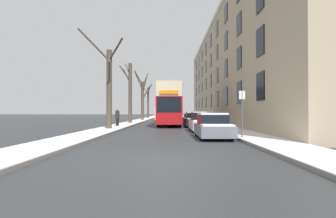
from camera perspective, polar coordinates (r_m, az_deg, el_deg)
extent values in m
plane|color=#303335|center=(8.20, -1.06, -11.06)|extent=(320.00, 320.00, 0.00)
cube|color=slate|center=(61.29, -4.23, -1.99)|extent=(2.24, 130.00, 0.13)
cube|color=white|center=(61.29, -4.23, -1.92)|extent=(2.21, 130.00, 0.03)
cube|color=slate|center=(61.26, 4.82, -1.99)|extent=(2.24, 130.00, 0.13)
cube|color=white|center=(61.26, 4.82, -1.92)|extent=(2.21, 130.00, 0.03)
cube|color=tan|center=(38.76, 15.95, 7.66)|extent=(9.00, 52.13, 14.16)
cube|color=black|center=(17.60, 19.47, 4.70)|extent=(0.08, 1.40, 1.80)
cube|color=black|center=(22.47, 15.23, 3.53)|extent=(0.08, 1.40, 1.80)
cube|color=black|center=(27.42, 12.52, 2.77)|extent=(0.08, 1.40, 1.80)
cube|color=black|center=(32.41, 10.64, 2.23)|extent=(0.08, 1.40, 1.80)
cube|color=black|center=(37.43, 9.27, 1.84)|extent=(0.08, 1.40, 1.80)
cube|color=black|center=(42.47, 8.22, 1.54)|extent=(0.08, 1.40, 1.80)
cube|color=black|center=(47.53, 7.39, 1.31)|extent=(0.08, 1.40, 1.80)
cube|color=black|center=(52.59, 6.73, 1.12)|extent=(0.08, 1.40, 1.80)
cube|color=black|center=(57.65, 6.18, 0.96)|extent=(0.08, 1.40, 1.80)
cube|color=black|center=(18.09, 19.44, 13.66)|extent=(0.08, 1.40, 1.80)
cube|color=black|center=(22.85, 15.21, 10.63)|extent=(0.08, 1.40, 1.80)
cube|color=black|center=(27.73, 12.51, 8.61)|extent=(0.08, 1.40, 1.80)
cube|color=black|center=(32.68, 10.63, 7.20)|extent=(0.08, 1.40, 1.80)
cube|color=black|center=(37.66, 9.26, 6.15)|extent=(0.08, 1.40, 1.80)
cube|color=black|center=(42.68, 8.21, 5.34)|extent=(0.08, 1.40, 1.80)
cube|color=black|center=(47.71, 7.39, 4.71)|extent=(0.08, 1.40, 1.80)
cube|color=black|center=(52.75, 6.72, 4.19)|extent=(0.08, 1.40, 1.80)
cube|color=black|center=(57.80, 6.17, 3.77)|extent=(0.08, 1.40, 1.80)
cube|color=black|center=(23.57, 15.19, 17.39)|extent=(0.08, 1.40, 1.80)
cube|color=black|center=(28.32, 12.49, 14.28)|extent=(0.08, 1.40, 1.80)
cube|color=black|center=(33.18, 10.62, 12.05)|extent=(0.08, 1.40, 1.80)
cube|color=black|center=(38.10, 9.25, 10.38)|extent=(0.08, 1.40, 1.80)
cube|color=black|center=(43.06, 8.21, 9.09)|extent=(0.08, 1.40, 1.80)
cube|color=black|center=(48.05, 7.38, 8.07)|extent=(0.08, 1.40, 1.80)
cube|color=black|center=(53.06, 6.72, 7.24)|extent=(0.08, 1.40, 1.80)
cube|color=black|center=(58.09, 6.17, 6.55)|extent=(0.08, 1.40, 1.80)
cube|color=black|center=(29.18, 12.48, 19.66)|extent=(0.08, 1.40, 1.80)
cube|color=black|center=(33.92, 10.61, 16.72)|extent=(0.08, 1.40, 1.80)
cube|color=black|center=(38.74, 9.24, 14.49)|extent=(0.08, 1.40, 1.80)
cube|color=black|center=(43.63, 8.20, 12.76)|extent=(0.08, 1.40, 1.80)
cube|color=black|center=(48.56, 7.38, 11.37)|extent=(0.08, 1.40, 1.80)
cube|color=black|center=(53.53, 6.71, 10.24)|extent=(0.08, 1.40, 1.80)
cube|color=black|center=(58.51, 6.17, 9.30)|extent=(0.08, 1.40, 1.80)
cube|color=beige|center=(39.32, 9.22, 17.35)|extent=(0.12, 51.09, 0.44)
cylinder|color=#4C4238|center=(21.77, -12.69, 4.04)|extent=(0.44, 0.44, 6.52)
cylinder|color=#4C4238|center=(21.16, -12.66, 7.62)|extent=(0.53, 1.62, 1.71)
cylinder|color=#4C4238|center=(21.40, -11.32, 12.59)|extent=(1.52, 1.63, 1.52)
cylinder|color=#4C4238|center=(22.05, -15.80, 13.27)|extent=(2.31, 1.35, 2.37)
cylinder|color=#4C4238|center=(32.78, -8.23, 3.33)|extent=(0.44, 0.44, 7.52)
cylinder|color=#4C4238|center=(33.93, -8.73, 8.47)|extent=(1.02, 1.65, 1.86)
cylinder|color=#4C4238|center=(33.12, -8.93, 7.09)|extent=(1.00, 0.27, 1.79)
cylinder|color=#4C4238|center=(32.90, -9.34, 7.67)|extent=(1.39, 0.69, 1.89)
cylinder|color=#4C4238|center=(45.17, -5.56, 1.71)|extent=(0.51, 0.51, 6.70)
cylinder|color=#4C4238|center=(44.68, -5.13, 5.28)|extent=(1.04, 1.54, 2.69)
cylinder|color=#4C4238|center=(44.32, -6.39, 6.62)|extent=(1.24, 2.65, 2.26)
cylinder|color=#4C4238|center=(45.86, -4.98, 6.24)|extent=(1.06, 1.10, 2.59)
cylinder|color=#4C4238|center=(45.89, -6.31, 5.82)|extent=(1.51, 1.01, 2.85)
cylinder|color=#4C4238|center=(44.80, -4.99, 3.13)|extent=(1.18, 1.00, 1.48)
cylinder|color=#4C4238|center=(56.70, -4.35, 1.27)|extent=(0.44, 0.44, 6.79)
cylinder|color=#4C4238|center=(57.05, -5.01, 4.21)|extent=(1.48, 0.40, 2.11)
cylinder|color=#4C4238|center=(56.20, -3.96, 4.62)|extent=(1.06, 1.53, 1.68)
cylinder|color=#4C4238|center=(55.66, -4.15, 4.14)|extent=(0.75, 2.48, 1.84)
cube|color=red|center=(28.57, 0.28, -0.34)|extent=(2.45, 10.01, 2.61)
cube|color=beige|center=(28.65, 0.28, 3.59)|extent=(2.40, 9.81, 1.32)
cube|color=beige|center=(28.72, 0.28, 5.01)|extent=(2.40, 9.81, 0.12)
cube|color=black|center=(28.58, 0.28, 0.68)|extent=(2.48, 8.81, 1.36)
cube|color=black|center=(28.66, 0.28, 3.72)|extent=(2.48, 8.81, 1.00)
cube|color=black|center=(23.60, 0.24, 0.96)|extent=(2.21, 0.06, 1.42)
cube|color=orange|center=(23.65, 0.24, 3.69)|extent=(1.72, 0.05, 0.32)
cylinder|color=black|center=(25.62, -2.11, -2.77)|extent=(0.30, 1.08, 1.08)
cylinder|color=black|center=(25.61, 2.63, -2.77)|extent=(0.30, 1.08, 1.08)
cylinder|color=black|center=(31.41, -1.63, -2.38)|extent=(0.30, 1.08, 1.08)
cylinder|color=black|center=(31.40, 2.23, -2.38)|extent=(0.30, 1.08, 1.08)
cube|color=slate|center=(15.10, 9.68, -4.49)|extent=(1.77, 4.16, 0.60)
cube|color=black|center=(15.24, 9.58, -2.28)|extent=(1.52, 2.08, 0.56)
cube|color=white|center=(15.23, 9.58, -1.04)|extent=(1.48, 1.98, 0.10)
cube|color=white|center=(13.63, 10.67, -3.48)|extent=(1.59, 1.09, 0.08)
cylinder|color=black|center=(13.77, 7.33, -5.47)|extent=(0.20, 0.65, 0.65)
cylinder|color=black|center=(14.04, 13.63, -5.37)|extent=(0.20, 0.65, 0.65)
cylinder|color=black|center=(16.25, 6.28, -4.74)|extent=(0.20, 0.65, 0.65)
cylinder|color=black|center=(16.47, 11.65, -4.67)|extent=(0.20, 0.65, 0.65)
cube|color=silver|center=(20.14, 7.36, -3.43)|extent=(1.71, 4.30, 0.68)
cube|color=black|center=(20.29, 7.30, -1.62)|extent=(1.47, 2.15, 0.59)
cube|color=white|center=(20.29, 7.30, -0.69)|extent=(1.44, 2.04, 0.07)
cube|color=white|center=(18.61, 7.92, -2.53)|extent=(1.54, 1.12, 0.05)
cylinder|color=black|center=(18.79, 5.57, -4.26)|extent=(0.20, 0.60, 0.60)
cylinder|color=black|center=(18.98, 10.07, -4.22)|extent=(0.20, 0.60, 0.60)
cylinder|color=black|center=(21.36, 4.96, -3.83)|extent=(0.20, 0.60, 0.60)
cylinder|color=black|center=(21.53, 8.93, -3.80)|extent=(0.20, 0.60, 0.60)
cube|color=black|center=(26.02, 5.80, -2.83)|extent=(1.89, 3.91, 0.66)
cube|color=black|center=(26.16, 5.77, -1.47)|extent=(1.62, 1.96, 0.57)
cube|color=white|center=(26.16, 5.77, -0.75)|extent=(1.59, 1.86, 0.09)
cube|color=white|center=(24.63, 6.10, -2.10)|extent=(1.70, 1.02, 0.07)
cylinder|color=black|center=(24.80, 4.13, -3.31)|extent=(0.20, 0.67, 0.67)
cylinder|color=black|center=(24.96, 7.96, -3.29)|extent=(0.20, 0.67, 0.67)
cylinder|color=black|center=(27.14, 3.82, -3.08)|extent=(0.20, 0.67, 0.67)
cylinder|color=black|center=(27.28, 7.32, -3.06)|extent=(0.20, 0.67, 0.67)
cube|color=navy|center=(31.63, 4.86, -2.50)|extent=(1.73, 4.30, 0.60)
cube|color=black|center=(31.79, 4.84, -1.48)|extent=(1.49, 2.15, 0.52)
cube|color=white|center=(31.79, 4.84, -0.94)|extent=(1.46, 2.04, 0.08)
cube|color=white|center=(30.10, 5.08, -1.96)|extent=(1.56, 1.12, 0.06)
cylinder|color=black|center=(30.30, 3.62, -2.88)|extent=(0.20, 0.62, 0.62)
cylinder|color=black|center=(30.42, 6.47, -2.87)|extent=(0.20, 0.62, 0.62)
cylinder|color=black|center=(32.88, 3.37, -2.71)|extent=(0.20, 0.62, 0.62)
cylinder|color=black|center=(32.99, 6.00, -2.70)|extent=(0.20, 0.62, 0.62)
cube|color=white|center=(42.30, -1.39, -0.97)|extent=(1.91, 5.36, 2.08)
cube|color=black|center=(39.64, -1.51, -0.29)|extent=(1.68, 0.06, 0.91)
cylinder|color=black|center=(40.64, -2.65, -2.28)|extent=(0.22, 0.68, 0.68)
cylinder|color=black|center=(40.58, -0.28, -2.28)|extent=(0.22, 0.68, 0.68)
cylinder|color=black|center=(44.06, -2.40, -2.15)|extent=(0.22, 0.68, 0.68)
cylinder|color=black|center=(44.01, -0.22, -2.15)|extent=(0.22, 0.68, 0.68)
cylinder|color=black|center=(25.49, -11.08, -3.04)|extent=(0.19, 0.19, 0.84)
cylinder|color=black|center=(25.64, -10.85, -3.02)|extent=(0.19, 0.19, 0.84)
cylinder|color=#2D2319|center=(25.55, -10.96, -1.26)|extent=(0.39, 0.39, 0.74)
sphere|color=#8C6647|center=(25.54, -10.96, -0.17)|extent=(0.23, 0.23, 0.23)
cylinder|color=#4C4F54|center=(14.38, 15.81, -1.29)|extent=(0.07, 0.07, 2.63)
cube|color=silver|center=(14.39, 15.82, 2.96)|extent=(0.32, 0.02, 0.44)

